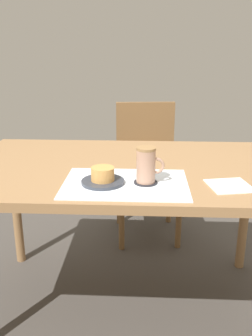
{
  "coord_description": "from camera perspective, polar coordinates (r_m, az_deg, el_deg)",
  "views": [
    {
      "loc": [
        0.08,
        -1.53,
        1.23
      ],
      "look_at": [
        0.01,
        -0.19,
        0.78
      ],
      "focal_mm": 40.0,
      "sensor_mm": 36.0,
      "label": 1
    }
  ],
  "objects": [
    {
      "name": "paper_napkin",
      "position": [
        1.43,
        15.49,
        -2.63
      ],
      "size": [
        0.18,
        0.18,
        0.0
      ],
      "primitive_type": "cube",
      "rotation": [
        0.0,
        0.0,
        0.2
      ],
      "color": "white",
      "rests_on": "dining_table"
    },
    {
      "name": "ground_plane",
      "position": [
        1.97,
        -0.08,
        -20.31
      ],
      "size": [
        4.4,
        4.4,
        0.02
      ],
      "primitive_type": "cube",
      "color": "#47423D"
    },
    {
      "name": "coffee_coaster",
      "position": [
        1.4,
        3.0,
        -2.19
      ],
      "size": [
        0.09,
        0.09,
        0.0
      ],
      "primitive_type": "cylinder",
      "color": "#232328",
      "rests_on": "placemat"
    },
    {
      "name": "wooden_chair",
      "position": [
        2.45,
        3.17,
        0.71
      ],
      "size": [
        0.46,
        0.46,
        0.86
      ],
      "rotation": [
        0.0,
        0.0,
        3.25
      ],
      "color": "brown",
      "rests_on": "ground_plane"
    },
    {
      "name": "dining_table",
      "position": [
        1.64,
        -0.1,
        -1.83
      ],
      "size": [
        1.39,
        0.85,
        0.73
      ],
      "color": "#997047",
      "rests_on": "ground_plane"
    },
    {
      "name": "coffee_mug",
      "position": [
        1.38,
        3.15,
        0.49
      ],
      "size": [
        0.1,
        0.07,
        0.13
      ],
      "color": "tan",
      "rests_on": "coffee_coaster"
    },
    {
      "name": "pastry",
      "position": [
        1.39,
        -3.57,
        -0.9
      ],
      "size": [
        0.09,
        0.09,
        0.05
      ],
      "primitive_type": "cylinder",
      "color": "tan",
      "rests_on": "pastry_plate"
    },
    {
      "name": "placemat",
      "position": [
        1.4,
        -0.08,
        -2.39
      ],
      "size": [
        0.46,
        0.33,
        0.0
      ],
      "primitive_type": "cube",
      "color": "white",
      "rests_on": "dining_table"
    },
    {
      "name": "pastry_plate",
      "position": [
        1.4,
        -3.55,
        -2.1
      ],
      "size": [
        0.16,
        0.16,
        0.01
      ],
      "primitive_type": "cylinder",
      "color": "#333842",
      "rests_on": "placemat"
    }
  ]
}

